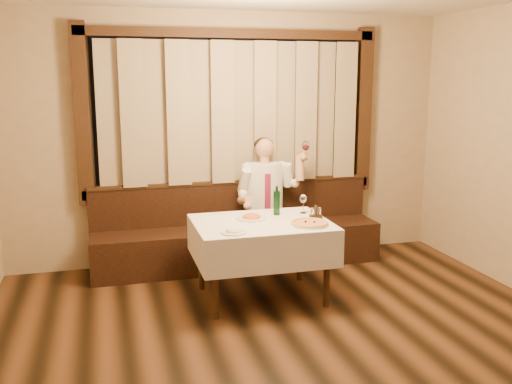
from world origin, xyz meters
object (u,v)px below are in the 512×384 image
object	(u,v)px
dining_table	(262,232)
pasta_red	(252,215)
cruet_caddy	(316,214)
banquette	(237,238)
pizza	(310,223)
green_bottle	(277,202)
seated_man	(267,193)
pasta_cream	(234,229)

from	to	relation	value
dining_table	pasta_red	bearing A→B (deg)	121.26
pasta_red	cruet_caddy	bearing A→B (deg)	-13.76
banquette	pizza	size ratio (longest dim) A/B	8.92
green_bottle	cruet_caddy	distance (m)	0.41
banquette	pasta_red	bearing A→B (deg)	-94.21
pasta_red	cruet_caddy	world-z (taller)	cruet_caddy
banquette	dining_table	distance (m)	1.08
pasta_red	cruet_caddy	xyz separation A→B (m)	(0.60, -0.15, 0.01)
pasta_red	seated_man	world-z (taller)	seated_man
seated_man	pasta_red	bearing A→B (deg)	-115.36
banquette	pizza	world-z (taller)	banquette
pasta_red	green_bottle	xyz separation A→B (m)	(0.28, 0.10, 0.09)
pasta_cream	green_bottle	xyz separation A→B (m)	(0.56, 0.54, 0.09)
green_bottle	seated_man	bearing A→B (deg)	81.43
pizza	green_bottle	distance (m)	0.50
dining_table	pasta_cream	distance (m)	0.49
dining_table	seated_man	xyz separation A→B (m)	(0.32, 0.93, 0.18)
cruet_caddy	seated_man	xyz separation A→B (m)	(-0.21, 0.97, 0.03)
pasta_red	pasta_cream	distance (m)	0.51
pizza	seated_man	distance (m)	1.18
pasta_cream	pasta_red	bearing A→B (deg)	57.49
green_bottle	banquette	bearing A→B (deg)	104.86
green_bottle	seated_man	world-z (taller)	seated_man
banquette	pasta_cream	xyz separation A→B (m)	(-0.34, -1.34, 0.48)
dining_table	pasta_red	size ratio (longest dim) A/B	4.44
dining_table	pasta_cream	bearing A→B (deg)	-136.82
pizza	seated_man	size ratio (longest dim) A/B	0.25
pasta_cream	cruet_caddy	distance (m)	0.92
banquette	seated_man	distance (m)	0.62
dining_table	seated_man	world-z (taller)	seated_man
pasta_cream	dining_table	bearing A→B (deg)	43.18
pizza	cruet_caddy	world-z (taller)	cruet_caddy
green_bottle	cruet_caddy	size ratio (longest dim) A/B	2.30
pizza	green_bottle	bearing A→B (deg)	111.25
banquette	seated_man	bearing A→B (deg)	-15.55
pizza	pasta_red	world-z (taller)	pasta_red
green_bottle	dining_table	bearing A→B (deg)	-134.97
cruet_caddy	seated_man	distance (m)	0.99
banquette	cruet_caddy	distance (m)	1.28
pizza	pasta_cream	bearing A→B (deg)	-173.55
banquette	dining_table	bearing A→B (deg)	-90.00
pizza	pasta_cream	xyz separation A→B (m)	(-0.73, -0.08, 0.02)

